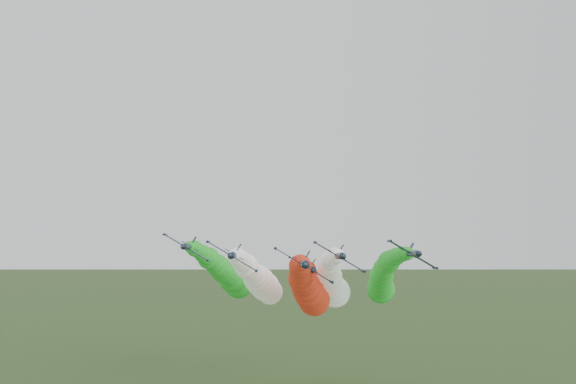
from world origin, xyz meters
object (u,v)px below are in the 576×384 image
at_px(jet_inner_right, 332,282).
at_px(jet_trail, 313,288).
at_px(jet_outer_left, 226,273).
at_px(jet_outer_right, 383,278).
at_px(jet_lead, 308,289).
at_px(jet_inner_left, 259,280).

bearing_deg(jet_inner_right, jet_trail, 105.83).
bearing_deg(jet_outer_left, jet_inner_right, -24.05).
bearing_deg(jet_outer_right, jet_trail, 154.42).
distance_m(jet_inner_right, jet_trail, 13.18).
height_order(jet_lead, jet_outer_left, jet_outer_left).
relative_size(jet_inner_right, jet_outer_left, 1.00).
xyz_separation_m(jet_inner_left, jet_trail, (13.04, 12.86, -2.67)).
relative_size(jet_inner_left, jet_outer_right, 0.99).
distance_m(jet_inner_left, jet_inner_right, 16.58).
distance_m(jet_outer_right, jet_trail, 18.10).
relative_size(jet_outer_left, jet_outer_right, 1.00).
bearing_deg(jet_inner_left, jet_outer_left, 125.92).
distance_m(jet_inner_right, jet_outer_left, 27.31).
height_order(jet_outer_left, jet_trail, jet_outer_left).
bearing_deg(jet_inner_left, jet_lead, -46.15).
distance_m(jet_lead, jet_outer_right, 24.68).
bearing_deg(jet_outer_right, jet_outer_left, 170.37).
distance_m(jet_inner_right, jet_outer_right, 13.47).
bearing_deg(jet_outer_left, jet_lead, -50.01).
relative_size(jet_outer_right, jet_trail, 1.01).
xyz_separation_m(jet_inner_right, jet_outer_left, (-24.91, 11.11, 1.42)).
distance_m(jet_inner_left, jet_trail, 18.51).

